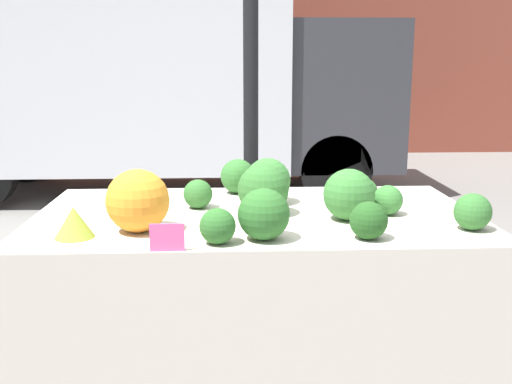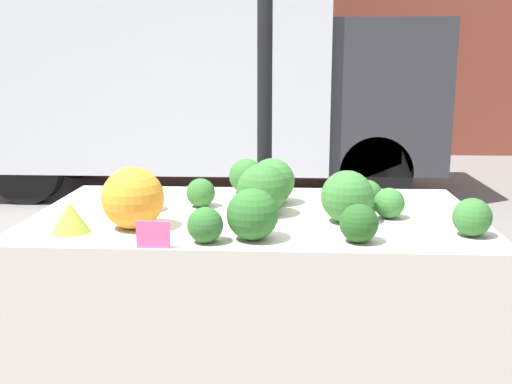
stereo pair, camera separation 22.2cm
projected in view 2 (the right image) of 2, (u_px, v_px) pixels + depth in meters
tent_pole at (265, 77)px, 2.75m from camera, size 0.07×0.07×2.72m
parked_truck at (184, 74)px, 6.58m from camera, size 5.14×1.81×2.43m
market_table at (255, 246)px, 2.20m from camera, size 1.64×0.94×0.87m
orange_cauliflower at (133, 198)px, 2.01m from camera, size 0.21×0.21×0.21m
romanesco_head at (70, 217)px, 1.97m from camera, size 0.13×0.13×0.10m
broccoli_head_0 at (359, 223)px, 1.86m from camera, size 0.12×0.12×0.12m
broccoli_head_1 at (472, 217)px, 1.93m from camera, size 0.12×0.12×0.12m
broccoli_head_2 at (139, 184)px, 2.49m from camera, size 0.11×0.11×0.11m
broccoli_head_3 at (135, 191)px, 2.25m from camera, size 0.16×0.16×0.16m
broccoli_head_4 at (263, 190)px, 2.20m from camera, size 0.19×0.19×0.19m
broccoli_head_5 at (205, 225)px, 1.86m from camera, size 0.11×0.11×0.11m
broccoli_head_6 at (272, 181)px, 2.37m from camera, size 0.18×0.18×0.18m
broccoli_head_7 at (201, 193)px, 2.32m from camera, size 0.11×0.11×0.11m
broccoli_head_8 at (389, 203)px, 2.15m from camera, size 0.11×0.11×0.11m
broccoli_head_9 at (347, 197)px, 2.09m from camera, size 0.18×0.18×0.18m
broccoli_head_10 at (246, 176)px, 2.57m from camera, size 0.15×0.15×0.15m
broccoli_head_11 at (367, 195)px, 2.28m from camera, size 0.11×0.11×0.11m
broccoli_head_12 at (252, 214)px, 1.88m from camera, size 0.17×0.17×0.17m
price_sign at (153, 235)px, 1.80m from camera, size 0.10×0.01×0.08m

